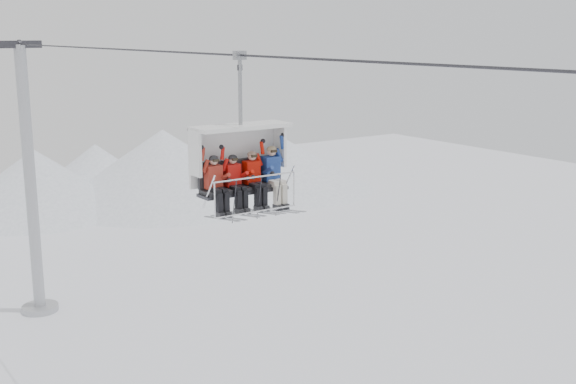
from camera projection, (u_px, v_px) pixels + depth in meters
lift_tower_right at (32, 200)px, 35.43m from camera, size 2.00×1.80×13.48m
haul_cable at (288, 58)px, 16.20m from camera, size 0.06×50.00×0.06m
chairlift_carrier at (238, 157)px, 18.54m from camera, size 2.57×1.17×3.98m
skier_far_left at (216, 183)px, 17.92m from camera, size 0.40×1.69×1.61m
skier_center_left at (235, 181)px, 18.23m from camera, size 0.39×1.69×1.56m
skier_center_right at (254, 178)px, 18.55m from camera, size 0.40×1.69×1.61m
skier_far_right at (273, 173)px, 18.89m from camera, size 0.44×1.69×1.73m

